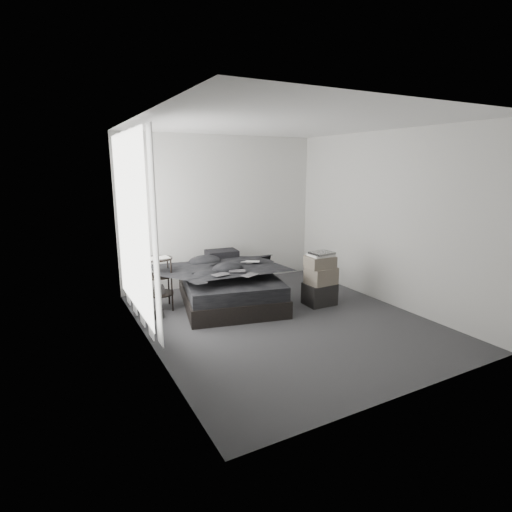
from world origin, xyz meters
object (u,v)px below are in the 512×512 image
side_stand (159,284)px  box_lower (319,294)px  laptop (250,258)px  bed (230,295)px

side_stand → box_lower: bearing=-23.3°
side_stand → laptop: bearing=-10.9°
box_lower → laptop: bearing=140.7°
side_stand → box_lower: side_stand is taller
laptop → side_stand: side_stand is taller
laptop → box_lower: 1.20m
bed → box_lower: box_lower is taller
side_stand → box_lower: (2.21, -0.95, -0.22)m
laptop → side_stand: size_ratio=0.38×
bed → side_stand: side_stand is taller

